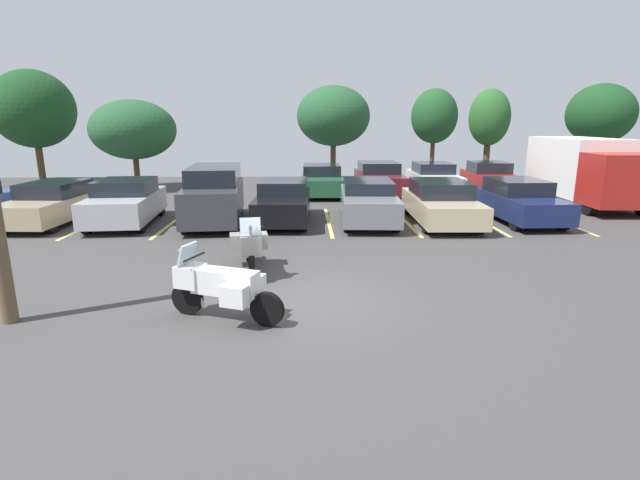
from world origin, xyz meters
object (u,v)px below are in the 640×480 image
(car_silver, at_px, (126,202))
(car_charcoal, at_px, (214,195))
(motorcycle_second, at_px, (250,244))
(box_truck, at_px, (586,169))
(car_tan, at_px, (53,203))
(car_far_maroon, at_px, (379,179))
(car_far_red, at_px, (489,178))
(motorcycle_touring, at_px, (221,286))
(car_black, at_px, (283,202))
(car_champagne, at_px, (441,203))
(car_far_white, at_px, (433,179))
(car_grey, at_px, (368,201))
(car_navy, at_px, (519,201))
(car_far_green, at_px, (322,180))

(car_silver, xyz_separation_m, car_charcoal, (2.99, 0.10, 0.23))
(motorcycle_second, distance_m, box_truck, 15.91)
(car_tan, relative_size, car_far_maroon, 0.97)
(car_tan, xyz_separation_m, car_far_red, (17.58, 6.51, 0.04))
(motorcycle_touring, distance_m, car_black, 8.62)
(box_truck, bearing_deg, car_champagne, -152.89)
(motorcycle_touring, height_order, car_black, car_black)
(car_charcoal, distance_m, car_champagne, 7.81)
(car_champagne, distance_m, car_far_white, 7.10)
(motorcycle_second, relative_size, car_far_white, 0.49)
(motorcycle_touring, distance_m, car_charcoal, 8.67)
(motorcycle_touring, bearing_deg, car_grey, 66.69)
(box_truck, bearing_deg, motorcycle_second, -145.24)
(car_black, xyz_separation_m, car_grey, (2.96, -0.04, 0.02))
(motorcycle_second, bearing_deg, car_far_maroon, 68.07)
(car_grey, bearing_deg, car_navy, -1.27)
(motorcycle_second, height_order, car_grey, car_grey)
(car_champagne, bearing_deg, box_truck, 27.11)
(car_black, distance_m, car_far_red, 11.69)
(car_silver, distance_m, car_grey, 8.31)
(box_truck, bearing_deg, car_tan, -170.85)
(car_far_maroon, relative_size, box_truck, 0.68)
(car_tan, height_order, car_navy, car_navy)
(car_far_maroon, bearing_deg, motorcycle_second, -111.93)
(car_silver, relative_size, car_grey, 0.90)
(motorcycle_second, height_order, car_far_red, car_far_red)
(car_tan, relative_size, car_black, 1.03)
(car_tan, relative_size, car_silver, 1.03)
(car_tan, bearing_deg, motorcycle_touring, -50.22)
(motorcycle_second, xyz_separation_m, car_grey, (3.49, 5.74, 0.06))
(car_silver, xyz_separation_m, car_navy, (13.60, 0.02, -0.03))
(car_navy, relative_size, car_far_maroon, 0.93)
(car_charcoal, xyz_separation_m, car_black, (2.36, 0.08, -0.27))
(motorcycle_second, relative_size, car_far_green, 0.53)
(car_black, bearing_deg, car_far_green, 76.16)
(car_far_green, xyz_separation_m, car_far_maroon, (2.71, -0.16, 0.06))
(car_silver, height_order, car_far_maroon, car_far_maroon)
(motorcycle_second, xyz_separation_m, car_far_green, (2.10, 12.12, 0.03))
(car_far_maroon, distance_m, car_far_red, 5.44)
(car_silver, xyz_separation_m, car_far_red, (15.06, 6.69, -0.01))
(motorcycle_second, relative_size, car_far_maroon, 0.49)
(car_far_red, bearing_deg, car_grey, -135.89)
(car_navy, bearing_deg, car_grey, 178.73)
(car_grey, bearing_deg, car_far_red, 44.11)
(car_far_white, height_order, box_truck, box_truck)
(car_tan, bearing_deg, car_far_green, 33.92)
(car_silver, distance_m, car_black, 5.36)
(car_black, distance_m, car_far_white, 9.60)
(car_far_red, bearing_deg, car_charcoal, -151.38)
(car_far_red, bearing_deg, car_far_maroon, -176.57)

